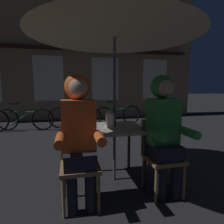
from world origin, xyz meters
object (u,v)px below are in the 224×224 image
chair_left (80,159)px  person_right_hooded (164,123)px  bicycle_fourth (117,115)px  cafe_table (114,134)px  bicycle_third (75,117)px  chair_right (160,152)px  patio_umbrella (115,21)px  bicycle_second (25,119)px  person_left_hooded (79,128)px  lantern (110,118)px

chair_left → person_right_hooded: person_right_hooded is taller
person_right_hooded → bicycle_fourth: size_ratio=0.84×
cafe_table → bicycle_third: 3.49m
bicycle_fourth → chair_right: bearing=-97.2°
cafe_table → bicycle_third: size_ratio=0.44×
patio_umbrella → chair_right: patio_umbrella is taller
cafe_table → chair_right: 0.62m
person_right_hooded → bicycle_second: 4.50m
cafe_table → person_left_hooded: 0.67m
cafe_table → chair_left: 0.62m
lantern → chair_right: lantern is taller
cafe_table → patio_umbrella: bearing=0.0°
cafe_table → person_right_hooded: (0.48, -0.43, 0.21)m
cafe_table → person_right_hooded: bearing=-41.6°
patio_umbrella → chair_left: size_ratio=2.66×
cafe_table → bicycle_third: bicycle_third is taller
bicycle_second → cafe_table: bearing=-61.1°
chair_right → person_right_hooded: 0.36m
bicycle_fourth → lantern: bearing=-106.5°
person_right_hooded → patio_umbrella: bearing=138.4°
cafe_table → bicycle_second: bicycle_second is taller
lantern → person_right_hooded: (0.55, -0.42, -0.01)m
chair_left → chair_right: bearing=0.0°
chair_right → bicycle_third: size_ratio=0.52×
lantern → chair_left: (-0.41, -0.36, -0.37)m
cafe_table → bicycle_third: (-0.44, 3.45, -0.29)m
lantern → bicycle_fourth: size_ratio=0.14×
patio_umbrella → person_right_hooded: 1.37m
bicycle_third → chair_left: bearing=-90.7°
chair_left → lantern: bearing=41.2°
chair_right → bicycle_second: bearing=122.0°
chair_left → person_right_hooded: size_ratio=0.62×
person_right_hooded → cafe_table: bearing=138.4°
cafe_table → chair_right: (0.48, -0.37, -0.15)m
bicycle_third → bicycle_fourth: (1.40, 0.03, 0.00)m
bicycle_second → bicycle_third: same height
patio_umbrella → person_right_hooded: patio_umbrella is taller
bicycle_fourth → person_right_hooded: bearing=-97.1°
chair_left → chair_right: 0.96m
patio_umbrella → person_left_hooded: patio_umbrella is taller
chair_right → lantern: bearing=146.4°
person_right_hooded → bicycle_third: bearing=103.3°
lantern → chair_left: size_ratio=0.27×
patio_umbrella → person_left_hooded: 1.37m
lantern → person_left_hooded: 0.59m
bicycle_third → bicycle_second: bearing=-177.2°
patio_umbrella → lantern: 1.20m
chair_right → person_left_hooded: (-0.96, -0.06, 0.36)m
patio_umbrella → person_left_hooded: bearing=-138.4°
patio_umbrella → bicycle_third: size_ratio=1.39×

